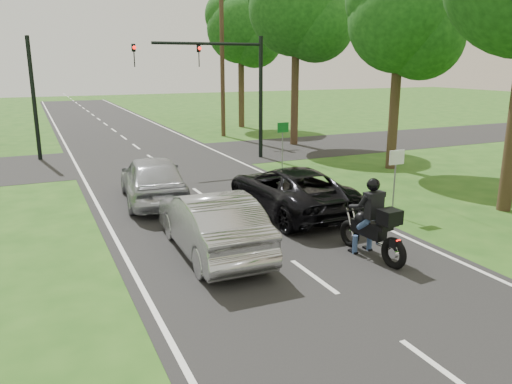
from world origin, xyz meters
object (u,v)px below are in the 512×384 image
utility_pole_far (222,57)px  silver_sedan (211,223)px  traffic_signal (226,76)px  sign_white (396,167)px  motorcycle_rider (374,227)px  sign_green (283,134)px  silver_suv (153,179)px  dark_suv (290,190)px

utility_pole_far → silver_sedan: bearing=-111.7°
traffic_signal → sign_white: size_ratio=3.00×
motorcycle_rider → traffic_signal: 14.05m
motorcycle_rider → sign_green: bearing=70.2°
traffic_signal → sign_white: bearing=-83.0°
sign_green → silver_sedan: bearing=-127.1°
silver_suv → sign_white: sign_white is taller
motorcycle_rider → sign_white: bearing=38.8°
motorcycle_rider → sign_green: (2.95, 10.56, 0.79)m
traffic_signal → sign_white: 11.39m
dark_suv → traffic_signal: traffic_signal is taller
motorcycle_rider → traffic_signal: size_ratio=0.37×
motorcycle_rider → silver_suv: 8.26m
sign_green → motorcycle_rider: bearing=-105.6°
silver_sedan → sign_green: (6.50, 8.59, 0.79)m
dark_suv → silver_suv: silver_suv is taller
motorcycle_rider → utility_pole_far: (4.25, 21.58, 4.28)m
silver_sedan → sign_green: 10.80m
traffic_signal → utility_pole_far: 8.55m
motorcycle_rider → silver_suv: motorcycle_rider is taller
motorcycle_rider → silver_sedan: bearing=146.7°
sign_green → sign_white: bearing=-91.4°
utility_pole_far → sign_white: size_ratio=4.71×
silver_suv → traffic_signal: traffic_signal is taller
dark_suv → utility_pole_far: bearing=-104.3°
traffic_signal → silver_sedan: bearing=-113.0°
sign_white → sign_green: size_ratio=1.00×
silver_sedan → sign_white: bearing=-173.4°
dark_suv → silver_sedan: silver_sedan is taller
sign_green → traffic_signal: bearing=117.4°
dark_suv → sign_white: bearing=147.7°
motorcycle_rider → utility_pole_far: bearing=74.6°
traffic_signal → sign_green: traffic_signal is taller
utility_pole_far → sign_green: size_ratio=4.71×
traffic_signal → utility_pole_far: bearing=70.3°
silver_suv → utility_pole_far: bearing=-113.6°
motorcycle_rider → silver_suv: bearing=113.1°
silver_sedan → traffic_signal: 13.05m
silver_sedan → traffic_signal: (4.94, 11.61, 3.33)m
dark_suv → silver_sedan: 4.21m
sign_white → silver_suv: bearing=143.9°
utility_pole_far → sign_green: bearing=-96.7°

